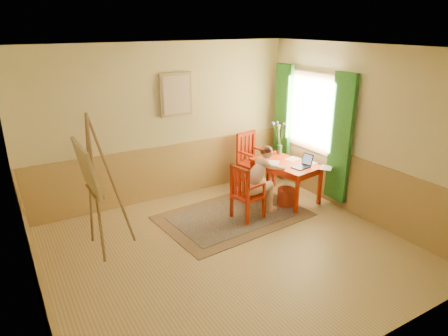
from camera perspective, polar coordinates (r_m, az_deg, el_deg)
room at (r=5.27m, az=0.70°, el=1.33°), size 5.04×4.54×2.84m
wainscot at (r=6.25m, az=-3.14°, el=-4.48°), size 5.00×4.50×1.00m
window at (r=7.54m, az=12.21°, el=6.23°), size 0.12×2.01×2.20m
wall_portrait at (r=7.16m, az=-6.86°, el=10.35°), size 0.60×0.05×0.76m
rug at (r=6.81m, az=1.35°, el=-6.84°), size 2.53×1.80×0.02m
table at (r=7.31m, az=8.79°, el=0.14°), size 0.90×1.30×0.72m
chair_left at (r=6.54m, az=3.16°, el=-3.57°), size 0.50×0.49×0.95m
chair_back at (r=7.90m, az=3.95°, el=1.15°), size 0.55×0.57×1.07m
figure at (r=6.65m, az=5.10°, el=-1.47°), size 0.91×0.47×1.19m
laptop at (r=7.09m, az=11.25°, el=0.51°), size 0.39×0.27×0.22m
papers at (r=7.28m, az=10.82°, el=0.70°), size 0.96×1.00×0.00m
vase at (r=7.67m, az=7.88°, el=4.13°), size 0.23×0.34×0.63m
wastebasket at (r=7.21m, az=8.83°, el=-4.14°), size 0.41×0.41×0.33m
easel at (r=5.64m, az=-18.58°, el=-0.68°), size 0.67×0.89×2.02m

